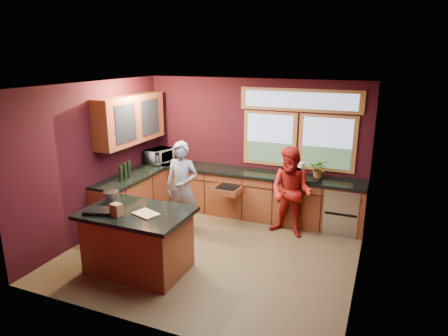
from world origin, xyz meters
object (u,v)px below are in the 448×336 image
Objects in this scene: island at (138,240)px; person_red at (291,192)px; cutting_board at (146,214)px; stock_pot at (111,197)px; person_grey at (182,187)px.

island is 0.96× the size of person_red.
cutting_board is (-1.60, -2.11, 0.15)m from person_red.
person_red reaches higher than stock_pot.
person_red is at bearing 12.03° from person_grey.
stock_pot is at bearing -114.92° from person_grey.
person_red is 6.73× the size of stock_pot.
island is 0.93× the size of person_grey.
person_grey is 1.45m from stock_pot.
cutting_board is at bearing -14.93° from stock_pot.
cutting_board is at bearing -85.35° from person_grey.
person_grey is (-0.06, 1.50, 0.36)m from island.
island is 1.54m from person_grey.
person_grey reaches higher than cutting_board.
stock_pot is (-0.55, 0.15, 0.56)m from island.
island is at bearing -92.61° from person_grey.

